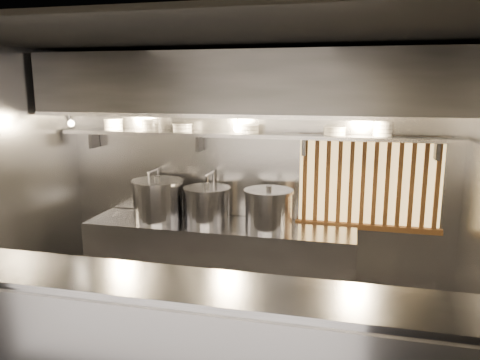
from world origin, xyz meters
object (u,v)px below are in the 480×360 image
at_px(pendant_bulb, 237,128).
at_px(stock_pot_left, 158,200).
at_px(stock_pot_mid, 207,204).
at_px(stock_pot_right, 268,209).
at_px(heat_lamp, 70,118).

relative_size(pendant_bulb, stock_pot_left, 0.29).
relative_size(stock_pot_mid, stock_pot_right, 1.04).
bearing_deg(stock_pot_left, pendant_bulb, 3.91).
bearing_deg(stock_pot_mid, stock_pot_right, -5.07).
bearing_deg(stock_pot_left, heat_lamp, -161.91).
distance_m(heat_lamp, pendant_bulb, 1.83).
height_order(stock_pot_mid, stock_pot_right, stock_pot_right).
relative_size(pendant_bulb, stock_pot_right, 0.31).
distance_m(stock_pot_left, stock_pot_mid, 0.57).
bearing_deg(heat_lamp, stock_pot_left, 18.09).
bearing_deg(stock_pot_mid, heat_lamp, -167.18).
relative_size(stock_pot_left, stock_pot_mid, 1.02).
bearing_deg(stock_pot_right, pendant_bulb, 167.07).
bearing_deg(stock_pot_right, stock_pot_mid, 174.93).
height_order(pendant_bulb, stock_pot_mid, pendant_bulb).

